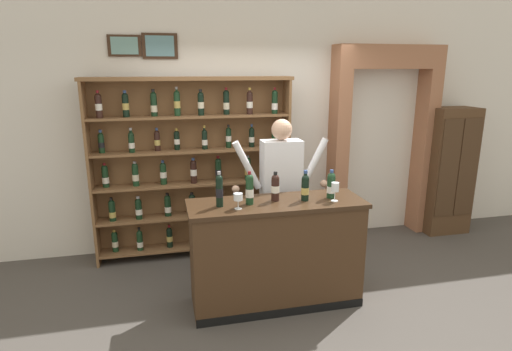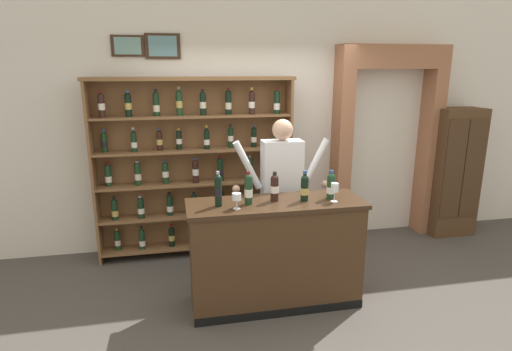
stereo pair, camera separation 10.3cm
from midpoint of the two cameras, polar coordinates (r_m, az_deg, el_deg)
ground_plane at (r=4.30m, az=3.80°, el=-16.93°), size 14.00×14.00×0.02m
back_wall at (r=5.29m, az=-0.58°, el=8.43°), size 12.00×0.19×3.33m
wine_shelf at (r=4.97m, az=-7.80°, el=1.55°), size 2.35×0.30×2.13m
archway_doorway at (r=5.82m, az=17.57°, el=5.78°), size 1.44×0.45×2.51m
side_cabinet at (r=6.24m, az=25.81°, el=0.42°), size 0.61×0.41×1.72m
tasting_counter at (r=4.04m, az=3.39°, el=-10.62°), size 1.64×0.56×1.03m
shopkeeper at (r=4.40m, az=4.21°, el=-0.83°), size 1.05×0.22×1.73m
tasting_bottle_super_tuscan at (r=3.69m, az=-4.40°, el=-1.96°), size 0.07×0.07×0.32m
tasting_bottle_chianti at (r=3.74m, az=-0.24°, el=-1.85°), size 0.07×0.07×0.30m
tasting_bottle_grappa at (r=3.84m, az=3.33°, el=-1.57°), size 0.08×0.08×0.28m
tasting_bottle_riserva at (r=3.86m, az=7.43°, el=-1.61°), size 0.07×0.07×0.29m
tasting_bottle_bianco at (r=3.98m, az=10.94°, el=-1.35°), size 0.08×0.08×0.27m
wine_glass_spare at (r=3.88m, az=11.48°, el=-1.79°), size 0.07×0.07×0.18m
wine_glass_center at (r=3.63m, az=-1.86°, el=-3.04°), size 0.08×0.08×0.14m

